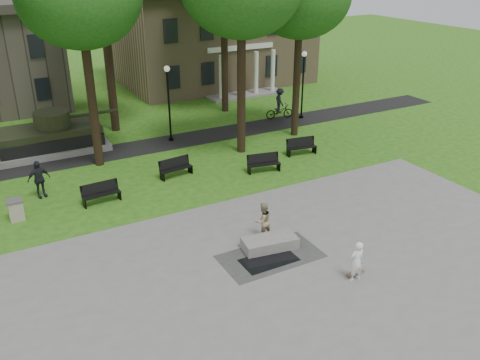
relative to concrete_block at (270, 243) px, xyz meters
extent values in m
plane|color=#235E16|center=(0.73, 1.60, -0.24)|extent=(120.00, 120.00, 0.00)
cube|color=gray|center=(0.73, -3.40, -0.23)|extent=(22.00, 16.00, 0.02)
cube|color=black|center=(0.73, 13.60, -0.24)|extent=(44.00, 2.60, 0.01)
cube|color=#9E8460|center=(10.73, 27.60, 3.75)|extent=(16.00, 11.00, 8.00)
cube|color=silver|center=(10.73, 22.10, 3.55)|extent=(6.00, 0.30, 0.40)
cylinder|color=black|center=(-3.77, 12.10, 3.75)|extent=(0.48, 0.48, 8.00)
cylinder|color=black|center=(4.23, 10.10, 3.92)|extent=(0.50, 0.50, 8.32)
cylinder|color=black|center=(8.73, 11.10, 3.59)|extent=(0.46, 0.46, 7.68)
cylinder|color=black|center=(-1.27, 17.60, 4.39)|extent=(0.54, 0.54, 9.28)
cylinder|color=black|center=(7.23, 18.10, 4.08)|extent=(0.50, 0.50, 8.64)
cylinder|color=black|center=(1.23, 13.90, 1.96)|extent=(0.12, 0.12, 4.40)
sphere|color=silver|center=(1.23, 13.90, 4.30)|extent=(0.36, 0.36, 0.36)
cylinder|color=black|center=(1.23, 13.90, -0.16)|extent=(0.32, 0.32, 0.16)
cylinder|color=black|center=(11.23, 13.90, 1.96)|extent=(0.12, 0.12, 4.40)
sphere|color=silver|center=(11.23, 13.90, 4.30)|extent=(0.36, 0.36, 0.36)
cylinder|color=black|center=(11.23, 13.90, -0.16)|extent=(0.32, 0.32, 0.16)
cube|color=gray|center=(-5.77, 15.60, -0.04)|extent=(6.50, 3.40, 0.40)
cube|color=#272B16|center=(-5.77, 15.60, 0.70)|extent=(5.80, 2.80, 1.10)
cube|color=black|center=(-5.77, 14.25, 0.51)|extent=(5.80, 0.35, 0.70)
cube|color=black|center=(-5.77, 16.95, 0.51)|extent=(5.80, 0.35, 0.70)
cylinder|color=#272B16|center=(-5.47, 15.60, 1.71)|extent=(2.10, 2.10, 0.90)
cylinder|color=#272B16|center=(-3.17, 15.60, 1.71)|extent=(3.20, 0.18, 0.18)
cube|color=black|center=(-0.50, -0.77, -0.22)|extent=(2.20, 1.20, 0.00)
cube|color=gray|center=(0.00, 0.00, 0.00)|extent=(2.33, 1.32, 0.45)
cube|color=brown|center=(1.82, -3.11, -0.19)|extent=(0.79, 0.23, 0.07)
imported|color=white|center=(1.58, -3.36, 0.57)|extent=(0.59, 0.39, 1.59)
imported|color=#988962|center=(0.17, 0.84, 0.57)|extent=(0.83, 0.68, 1.59)
imported|color=black|center=(-7.32, 9.34, 0.70)|extent=(1.18, 0.72, 1.89)
imported|color=black|center=(9.77, 14.55, 0.28)|extent=(2.09, 1.07, 1.05)
imported|color=#22222D|center=(9.77, 14.55, 1.08)|extent=(0.86, 1.23, 1.74)
cube|color=black|center=(-4.89, 7.26, 0.21)|extent=(1.82, 0.56, 0.05)
cube|color=black|center=(-4.89, 7.48, 0.51)|extent=(1.81, 0.27, 0.50)
cube|color=black|center=(-5.74, 7.26, -0.02)|extent=(0.09, 0.45, 0.45)
cube|color=black|center=(-4.04, 7.26, -0.02)|extent=(0.09, 0.45, 0.45)
cube|color=black|center=(-0.61, 8.46, 0.21)|extent=(1.84, 0.69, 0.05)
cube|color=black|center=(-0.61, 8.68, 0.51)|extent=(1.80, 0.39, 0.50)
cube|color=black|center=(-1.46, 8.46, -0.02)|extent=(0.12, 0.45, 0.45)
cube|color=black|center=(0.24, 8.46, -0.02)|extent=(0.12, 0.45, 0.45)
cube|color=black|center=(3.80, 6.78, 0.21)|extent=(1.85, 0.79, 0.05)
cube|color=black|center=(3.80, 7.00, 0.51)|extent=(1.80, 0.49, 0.50)
cube|color=black|center=(2.95, 6.78, -0.02)|extent=(0.14, 0.45, 0.45)
cube|color=black|center=(4.65, 6.78, -0.02)|extent=(0.14, 0.45, 0.45)
cube|color=black|center=(7.08, 7.92, 0.21)|extent=(1.85, 0.71, 0.05)
cube|color=black|center=(7.08, 8.14, 0.51)|extent=(1.80, 0.41, 0.50)
cube|color=black|center=(6.23, 7.92, -0.02)|extent=(0.12, 0.45, 0.45)
cube|color=black|center=(7.93, 7.92, -0.02)|extent=(0.12, 0.45, 0.45)
cube|color=#B1A492|center=(-8.66, 7.47, 0.21)|extent=(0.63, 0.63, 0.90)
cube|color=#4C4C4C|center=(-8.66, 7.47, 0.69)|extent=(0.69, 0.69, 0.06)
camera|label=1|loc=(-9.46, -14.87, 10.73)|focal=38.00mm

